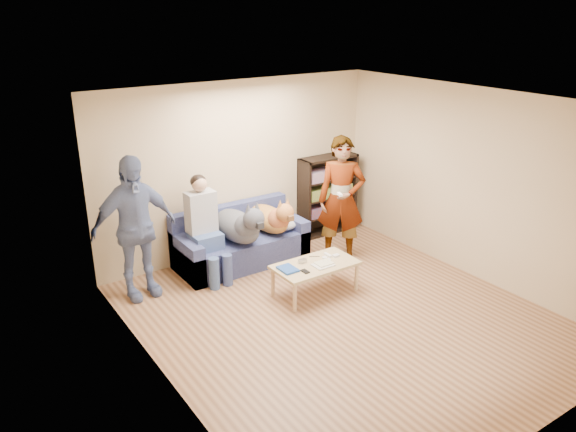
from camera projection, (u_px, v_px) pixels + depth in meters
ground at (343, 317)px, 6.85m from camera, size 5.00×5.00×0.00m
ceiling at (352, 103)px, 5.94m from camera, size 5.00×5.00×0.00m
wall_back at (239, 169)px, 8.33m from camera, size 4.50×0.00×4.50m
wall_front at (549, 310)px, 4.46m from camera, size 4.50×0.00×4.50m
wall_left at (161, 266)px, 5.21m from camera, size 0.00×5.00×5.00m
wall_right at (475, 185)px, 7.58m from camera, size 0.00×5.00×5.00m
blanket at (283, 224)px, 8.39m from camera, size 0.47×0.39×0.16m
person_standing_right at (341, 200)px, 8.14m from camera, size 0.81×0.78×1.86m
person_standing_left at (134, 228)px, 7.06m from camera, size 1.13×0.52×1.89m
held_controller at (340, 194)px, 7.82m from camera, size 0.08×0.13×0.03m
notebook_blue at (288, 269)px, 7.12m from camera, size 0.20×0.26×0.03m
papers at (323, 265)px, 7.25m from camera, size 0.26×0.20×0.02m
magazine at (324, 263)px, 7.27m from camera, size 0.22×0.17×0.01m
camera_silver at (302, 261)px, 7.32m from camera, size 0.11×0.06×0.05m
controller_a at (328, 255)px, 7.52m from camera, size 0.04×0.13×0.03m
controller_b at (336, 256)px, 7.50m from camera, size 0.09×0.06×0.03m
headphone_cup_a at (328, 260)px, 7.39m from camera, size 0.07×0.07×0.02m
headphone_cup_b at (325, 258)px, 7.45m from camera, size 0.07×0.07×0.02m
pen_orange at (322, 268)px, 7.16m from camera, size 0.13×0.06×0.01m
pen_black at (314, 256)px, 7.50m from camera, size 0.13×0.08×0.01m
wallet at (305, 271)px, 7.07m from camera, size 0.07×0.12×0.02m
sofa at (240, 244)px, 8.25m from camera, size 1.90×0.85×0.82m
person_seated at (205, 224)px, 7.66m from camera, size 0.40×0.73×1.47m
dog_gray at (240, 225)px, 7.89m from camera, size 0.48×1.28×0.70m
dog_tan at (271, 218)px, 8.23m from camera, size 0.43×1.17×0.62m
coffee_table at (315, 267)px, 7.32m from camera, size 1.10×0.60×0.42m
bookshelf at (327, 193)px, 9.23m from camera, size 1.00×0.34×1.30m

